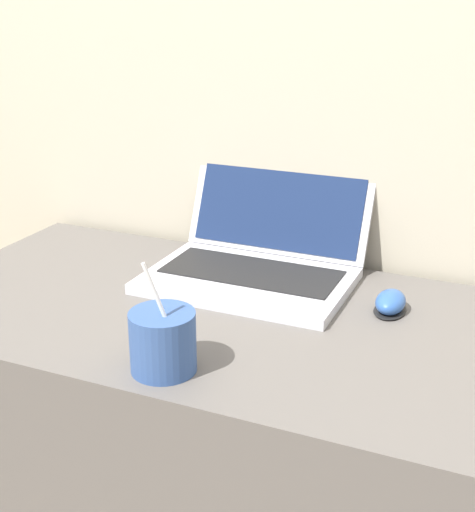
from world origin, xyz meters
name	(u,v)px	position (x,y,z in m)	size (l,w,h in m)	color
wall_back	(291,15)	(0.00, 0.63, 1.25)	(7.00, 0.04, 2.50)	#BCB299
desk	(222,487)	(0.00, 0.30, 0.38)	(1.15, 0.59, 0.76)	#5B5651
laptop	(257,256)	(0.00, 0.47, 0.81)	(0.38, 0.35, 0.20)	silver
drink_cup	(163,340)	(0.01, 0.07, 0.81)	(0.10, 0.10, 0.18)	#33518C
computer_mouse	(390,303)	(0.28, 0.41, 0.78)	(0.06, 0.09, 0.04)	black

